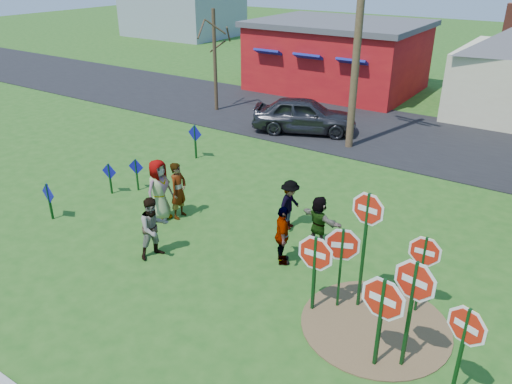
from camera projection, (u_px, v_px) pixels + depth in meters
ground at (234, 245)px, 13.78m from camera, size 120.00×120.00×0.00m
road at (384, 133)px, 22.42m from camera, size 120.00×7.50×0.04m
dirt_patch at (375, 325)px, 10.77m from camera, size 3.20×3.20×0.03m
red_building at (338, 55)px, 29.22m from camera, size 9.40×7.69×3.90m
stop_sign_a at (315, 259)px, 10.70m from camera, size 1.11×0.08×2.03m
stop_sign_b at (367, 222)px, 10.46m from camera, size 0.99×0.12×2.98m
stop_sign_c at (413, 291)px, 8.98m from camera, size 1.09×0.22×2.53m
stop_sign_d at (424, 257)px, 10.61m from camera, size 0.95×0.07×2.04m
stop_sign_e at (382, 305)px, 9.14m from camera, size 1.18×0.16×2.16m
stop_sign_f at (465, 333)px, 8.32m from camera, size 0.93×0.34×2.16m
stop_sign_g at (342, 251)px, 10.76m from camera, size 0.98×0.42×2.15m
blue_diamond_a at (49, 197)px, 14.84m from camera, size 0.65×0.10×1.18m
blue_diamond_b at (110, 175)px, 16.48m from camera, size 0.57×0.10×1.09m
blue_diamond_c at (136, 171)px, 16.71m from camera, size 0.55×0.15×1.14m
blue_diamond_d at (195, 138)px, 19.34m from camera, size 0.68×0.07×1.37m
person_a at (159, 190)px, 14.78m from camera, size 0.63×0.95×1.90m
person_b at (178, 191)px, 14.90m from camera, size 0.50×0.69×1.76m
person_c at (154, 228)px, 12.92m from camera, size 0.88×0.99×1.70m
person_d at (290, 205)px, 14.34m from camera, size 0.62×1.00×1.50m
person_e at (282, 236)px, 12.65m from camera, size 0.87×1.00×1.61m
person_f at (319, 221)px, 13.50m from camera, size 1.42×0.79×1.46m
suv at (304, 115)px, 22.22m from camera, size 4.92×3.43×1.56m
utility_pole at (359, 19)px, 18.65m from camera, size 2.35×0.59×9.70m
bare_tree_west at (214, 46)px, 24.45m from camera, size 1.80×1.80×4.98m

